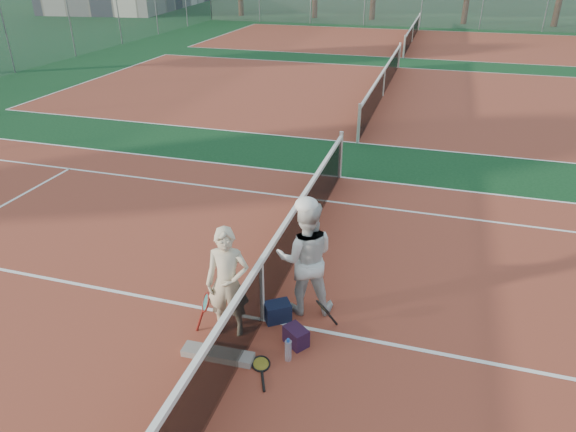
{
  "coord_description": "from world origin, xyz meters",
  "views": [
    {
      "loc": [
        2.01,
        -5.49,
        4.67
      ],
      "look_at": [
        0.0,
        1.26,
        1.05
      ],
      "focal_mm": 32.0,
      "sensor_mm": 36.0,
      "label": 1
    }
  ],
  "objects_px": {
    "player_b": "(306,258)",
    "racket_spare": "(261,364)",
    "sports_bag_purple": "(296,336)",
    "racket_black_held": "(323,316)",
    "sports_bag_navy": "(278,312)",
    "net_main": "(262,291)",
    "player_a": "(228,283)",
    "water_bottle": "(288,351)",
    "racket_red": "(207,312)"
  },
  "relations": [
    {
      "from": "player_b",
      "to": "racket_spare",
      "type": "height_order",
      "value": "player_b"
    },
    {
      "from": "player_b",
      "to": "sports_bag_purple",
      "type": "distance_m",
      "value": 1.09
    },
    {
      "from": "racket_black_held",
      "to": "sports_bag_navy",
      "type": "xyz_separation_m",
      "value": [
        -0.67,
        0.06,
        -0.12
      ]
    },
    {
      "from": "net_main",
      "to": "racket_black_held",
      "type": "xyz_separation_m",
      "value": [
        0.87,
        0.01,
        -0.25
      ]
    },
    {
      "from": "player_a",
      "to": "racket_spare",
      "type": "distance_m",
      "value": 1.12
    },
    {
      "from": "player_b",
      "to": "sports_bag_purple",
      "type": "bearing_deg",
      "value": 80.73
    },
    {
      "from": "sports_bag_navy",
      "to": "water_bottle",
      "type": "bearing_deg",
      "value": -62.95
    },
    {
      "from": "net_main",
      "to": "racket_black_held",
      "type": "distance_m",
      "value": 0.9
    },
    {
      "from": "player_a",
      "to": "racket_black_held",
      "type": "relative_size",
      "value": 3.07
    },
    {
      "from": "net_main",
      "to": "racket_red",
      "type": "distance_m",
      "value": 0.81
    },
    {
      "from": "racket_spare",
      "to": "water_bottle",
      "type": "distance_m",
      "value": 0.38
    },
    {
      "from": "net_main",
      "to": "sports_bag_purple",
      "type": "relative_size",
      "value": 34.25
    },
    {
      "from": "sports_bag_purple",
      "to": "player_b",
      "type": "bearing_deg",
      "value": 96.58
    },
    {
      "from": "racket_red",
      "to": "racket_black_held",
      "type": "height_order",
      "value": "racket_red"
    },
    {
      "from": "player_a",
      "to": "sports_bag_navy",
      "type": "xyz_separation_m",
      "value": [
        0.55,
        0.42,
        -0.66
      ]
    },
    {
      "from": "racket_black_held",
      "to": "sports_bag_navy",
      "type": "distance_m",
      "value": 0.68
    },
    {
      "from": "racket_black_held",
      "to": "sports_bag_purple",
      "type": "distance_m",
      "value": 0.47
    },
    {
      "from": "player_a",
      "to": "sports_bag_navy",
      "type": "distance_m",
      "value": 0.95
    },
    {
      "from": "player_b",
      "to": "net_main",
      "type": "bearing_deg",
      "value": 26.07
    },
    {
      "from": "racket_red",
      "to": "player_a",
      "type": "bearing_deg",
      "value": -27.06
    },
    {
      "from": "sports_bag_navy",
      "to": "racket_black_held",
      "type": "bearing_deg",
      "value": -5.07
    },
    {
      "from": "racket_black_held",
      "to": "net_main",
      "type": "bearing_deg",
      "value": -47.26
    },
    {
      "from": "racket_spare",
      "to": "net_main",
      "type": "bearing_deg",
      "value": -6.39
    },
    {
      "from": "racket_black_held",
      "to": "sports_bag_purple",
      "type": "height_order",
      "value": "racket_black_held"
    },
    {
      "from": "player_a",
      "to": "water_bottle",
      "type": "distance_m",
      "value": 1.18
    },
    {
      "from": "racket_spare",
      "to": "sports_bag_navy",
      "type": "relative_size",
      "value": 1.67
    },
    {
      "from": "net_main",
      "to": "water_bottle",
      "type": "xyz_separation_m",
      "value": [
        0.58,
        -0.67,
        -0.36
      ]
    },
    {
      "from": "player_a",
      "to": "player_b",
      "type": "xyz_separation_m",
      "value": [
        0.85,
        0.8,
        0.06
      ]
    },
    {
      "from": "racket_red",
      "to": "water_bottle",
      "type": "bearing_deg",
      "value": -46.82
    },
    {
      "from": "player_a",
      "to": "racket_red",
      "type": "xyz_separation_m",
      "value": [
        -0.32,
        -0.04,
        -0.51
      ]
    },
    {
      "from": "racket_red",
      "to": "water_bottle",
      "type": "relative_size",
      "value": 1.92
    },
    {
      "from": "sports_bag_purple",
      "to": "net_main",
      "type": "bearing_deg",
      "value": 149.24
    },
    {
      "from": "racket_red",
      "to": "racket_black_held",
      "type": "bearing_deg",
      "value": -19.81
    },
    {
      "from": "player_b",
      "to": "racket_black_held",
      "type": "xyz_separation_m",
      "value": [
        0.37,
        -0.44,
        -0.6
      ]
    },
    {
      "from": "racket_black_held",
      "to": "sports_bag_purple",
      "type": "bearing_deg",
      "value": 4.97
    },
    {
      "from": "player_b",
      "to": "sports_bag_navy",
      "type": "distance_m",
      "value": 0.87
    },
    {
      "from": "player_b",
      "to": "water_bottle",
      "type": "xyz_separation_m",
      "value": [
        0.08,
        -1.12,
        -0.71
      ]
    },
    {
      "from": "water_bottle",
      "to": "player_b",
      "type": "bearing_deg",
      "value": 93.92
    },
    {
      "from": "net_main",
      "to": "sports_bag_purple",
      "type": "distance_m",
      "value": 0.79
    },
    {
      "from": "racket_red",
      "to": "racket_black_held",
      "type": "xyz_separation_m",
      "value": [
        1.54,
        0.4,
        -0.03
      ]
    },
    {
      "from": "water_bottle",
      "to": "sports_bag_purple",
      "type": "bearing_deg",
      "value": 87.11
    },
    {
      "from": "player_b",
      "to": "racket_spare",
      "type": "bearing_deg",
      "value": 64.15
    },
    {
      "from": "water_bottle",
      "to": "racket_red",
      "type": "bearing_deg",
      "value": 167.52
    },
    {
      "from": "net_main",
      "to": "racket_spare",
      "type": "distance_m",
      "value": 1.02
    },
    {
      "from": "racket_black_held",
      "to": "racket_spare",
      "type": "relative_size",
      "value": 0.87
    },
    {
      "from": "player_a",
      "to": "racket_black_held",
      "type": "xyz_separation_m",
      "value": [
        1.22,
        0.36,
        -0.54
      ]
    },
    {
      "from": "player_b",
      "to": "sports_bag_purple",
      "type": "relative_size",
      "value": 5.39
    },
    {
      "from": "sports_bag_navy",
      "to": "racket_red",
      "type": "bearing_deg",
      "value": -152.36
    },
    {
      "from": "net_main",
      "to": "sports_bag_purple",
      "type": "height_order",
      "value": "net_main"
    },
    {
      "from": "sports_bag_navy",
      "to": "sports_bag_purple",
      "type": "xyz_separation_m",
      "value": [
        0.39,
        -0.42,
        -0.01
      ]
    }
  ]
}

